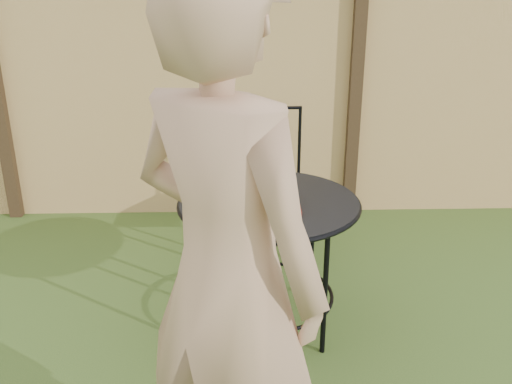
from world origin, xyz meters
TOP-DOWN VIEW (x-y plane):
  - fence at (-0.00, 2.19)m, footprint 8.00×0.12m
  - patio_table at (0.59, 0.65)m, footprint 0.92×0.92m
  - patio_chair at (0.65, 1.58)m, footprint 0.46×0.46m
  - diner at (0.40, -0.48)m, footprint 0.82×0.78m
  - salad_plate at (0.60, 0.57)m, footprint 0.27×0.27m
  - salad at (0.60, 0.57)m, footprint 0.21×0.21m
  - fork at (0.61, 0.57)m, footprint 0.01×0.01m
  - drinking_glass at (0.24, 0.58)m, footprint 0.08×0.08m

SIDE VIEW (x-z plane):
  - patio_chair at x=0.65m, z-range 0.03..0.98m
  - patio_table at x=0.59m, z-range 0.22..0.95m
  - salad_plate at x=0.60m, z-range 0.72..0.75m
  - salad at x=0.60m, z-range 0.75..0.83m
  - drinking_glass at x=0.24m, z-range 0.72..0.86m
  - fork at x=0.61m, z-range 0.83..1.01m
  - diner at x=0.40m, z-range 0.00..1.88m
  - fence at x=0.00m, z-range 0.00..1.90m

